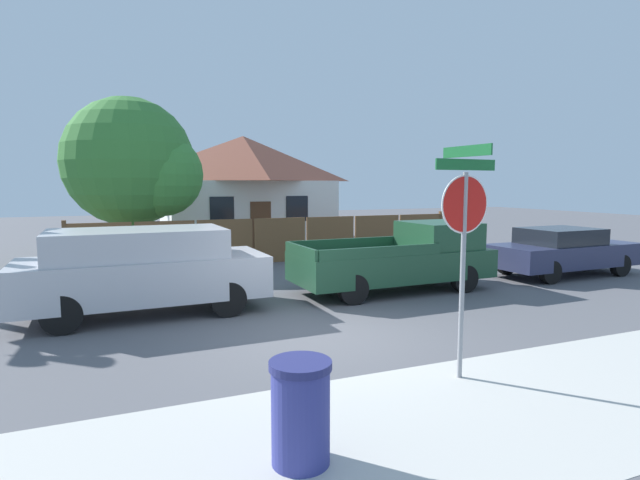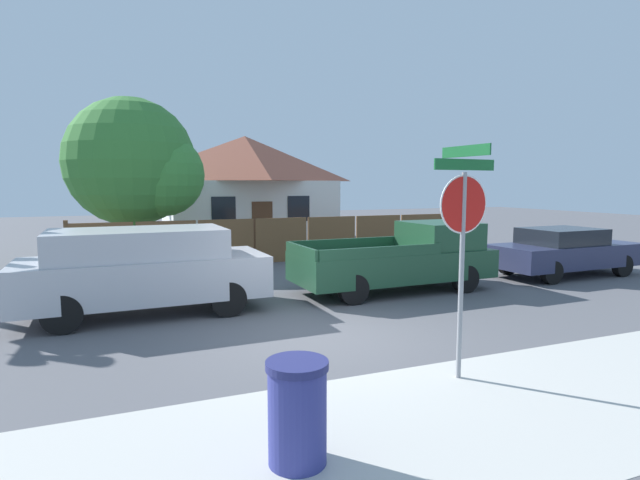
# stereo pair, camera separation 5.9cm
# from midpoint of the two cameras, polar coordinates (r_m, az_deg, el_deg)

# --- Properties ---
(ground_plane) EXTENTS (80.00, 80.00, 0.00)m
(ground_plane) POSITION_cam_midpoint_polar(r_m,az_deg,el_deg) (9.19, -0.50, -10.88)
(ground_plane) COLOR #56565B
(sidewalk_strip) EXTENTS (36.00, 3.20, 0.01)m
(sidewalk_strip) POSITION_cam_midpoint_polar(r_m,az_deg,el_deg) (6.23, 12.72, -19.71)
(sidewalk_strip) COLOR beige
(sidewalk_strip) RESTS_ON ground
(wooden_fence) EXTENTS (13.69, 0.12, 1.65)m
(wooden_fence) POSITION_cam_midpoint_polar(r_m,az_deg,el_deg) (17.64, -4.68, 0.02)
(wooden_fence) COLOR brown
(wooden_fence) RESTS_ON ground
(house) EXTENTS (7.90, 6.29, 5.00)m
(house) POSITION_cam_midpoint_polar(r_m,az_deg,el_deg) (24.19, -8.78, 5.98)
(house) COLOR white
(house) RESTS_ON ground
(oak_tree) EXTENTS (4.64, 4.42, 5.70)m
(oak_tree) POSITION_cam_midpoint_polar(r_m,az_deg,el_deg) (18.52, -20.41, 8.04)
(oak_tree) COLOR brown
(oak_tree) RESTS_ON ground
(red_suv) EXTENTS (5.01, 2.17, 1.81)m
(red_suv) POSITION_cam_midpoint_polar(r_m,az_deg,el_deg) (11.09, -19.66, -3.04)
(red_suv) COLOR #B7B7BC
(red_suv) RESTS_ON ground
(orange_pickup) EXTENTS (5.17, 2.11, 1.74)m
(orange_pickup) POSITION_cam_midpoint_polar(r_m,az_deg,el_deg) (13.00, 9.16, -2.09)
(orange_pickup) COLOR #1E472D
(orange_pickup) RESTS_ON ground
(parked_sedan) EXTENTS (4.68, 1.96, 1.43)m
(parked_sedan) POSITION_cam_midpoint_polar(r_m,az_deg,el_deg) (16.61, 25.89, -1.13)
(parked_sedan) COLOR #282D4C
(parked_sedan) RESTS_ON ground
(stop_sign) EXTENTS (1.02, 0.92, 3.25)m
(stop_sign) POSITION_cam_midpoint_polar(r_m,az_deg,el_deg) (7.11, 15.93, 2.10)
(stop_sign) COLOR gray
(stop_sign) RESTS_ON ground
(trash_bin) EXTENTS (0.61, 0.61, 1.03)m
(trash_bin) POSITION_cam_midpoint_polar(r_m,az_deg,el_deg) (5.13, -2.59, -19.04)
(trash_bin) COLOR navy
(trash_bin) RESTS_ON ground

